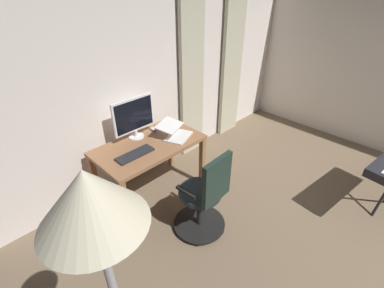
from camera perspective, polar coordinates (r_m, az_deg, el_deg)
back_room_partition at (r=3.65m, az=-5.39°, el=15.19°), size 4.88×0.10×2.64m
curtain_left_panel at (r=4.48m, az=8.41°, el=17.04°), size 0.44×0.06×2.47m
curtain_right_panel at (r=3.83m, az=-0.05°, el=14.83°), size 0.42×0.06×2.47m
desk at (r=3.18m, az=-8.88°, el=-1.52°), size 1.22×0.69×0.73m
office_chair at (r=2.79m, az=2.68°, el=-11.23°), size 0.56×0.56×0.99m
computer_monitor at (r=3.16m, az=-12.08°, el=5.71°), size 0.53×0.18×0.49m
computer_keyboard at (r=2.94m, az=-11.86°, el=-2.12°), size 0.42×0.14×0.02m
laptop at (r=3.20m, az=-3.55°, el=2.44°), size 0.43×0.44×0.16m
computer_mouse at (r=3.38m, az=-8.11°, el=3.15°), size 0.06×0.10×0.04m
floor_lamp at (r=0.94m, az=-17.91°, el=-21.24°), size 0.31×0.31×1.95m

